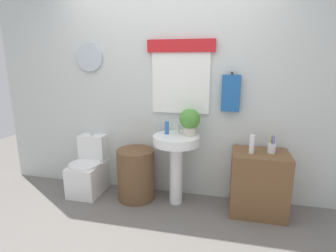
% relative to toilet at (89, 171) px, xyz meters
% --- Properties ---
extents(ground_plane, '(8.00, 8.00, 0.00)m').
position_rel_toilet_xyz_m(ground_plane, '(0.96, -0.88, -0.28)').
color(ground_plane, slate).
extents(back_wall, '(4.40, 0.18, 2.60)m').
position_rel_toilet_xyz_m(back_wall, '(0.97, 0.26, 1.03)').
color(back_wall, silver).
rests_on(back_wall, ground_plane).
extents(toilet, '(0.38, 0.51, 0.73)m').
position_rel_toilet_xyz_m(toilet, '(0.00, 0.00, 0.00)').
color(toilet, white).
rests_on(toilet, ground_plane).
extents(laundry_hamper, '(0.45, 0.45, 0.61)m').
position_rel_toilet_xyz_m(laundry_hamper, '(0.64, -0.03, 0.03)').
color(laundry_hamper, brown).
rests_on(laundry_hamper, ground_plane).
extents(pedestal_sink, '(0.52, 0.52, 0.82)m').
position_rel_toilet_xyz_m(pedestal_sink, '(1.13, -0.03, 0.34)').
color(pedestal_sink, white).
rests_on(pedestal_sink, ground_plane).
extents(faucet, '(0.03, 0.03, 0.10)m').
position_rel_toilet_xyz_m(faucet, '(1.13, 0.09, 0.59)').
color(faucet, silver).
rests_on(faucet, pedestal_sink).
extents(wooden_cabinet, '(0.58, 0.44, 0.69)m').
position_rel_toilet_xyz_m(wooden_cabinet, '(2.04, -0.03, 0.07)').
color(wooden_cabinet, brown).
rests_on(wooden_cabinet, ground_plane).
extents(soap_bottle, '(0.05, 0.05, 0.14)m').
position_rel_toilet_xyz_m(soap_bottle, '(1.01, 0.02, 0.61)').
color(soap_bottle, '#2D6BB7').
rests_on(soap_bottle, pedestal_sink).
extents(potted_plant, '(0.23, 0.23, 0.30)m').
position_rel_toilet_xyz_m(potted_plant, '(1.27, 0.03, 0.71)').
color(potted_plant, beige).
rests_on(potted_plant, pedestal_sink).
extents(lotion_bottle, '(0.05, 0.05, 0.20)m').
position_rel_toilet_xyz_m(lotion_bottle, '(1.93, -0.07, 0.51)').
color(lotion_bottle, white).
rests_on(lotion_bottle, wooden_cabinet).
extents(toothbrush_cup, '(0.08, 0.08, 0.19)m').
position_rel_toilet_xyz_m(toothbrush_cup, '(2.14, -0.01, 0.47)').
color(toothbrush_cup, silver).
rests_on(toothbrush_cup, wooden_cabinet).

